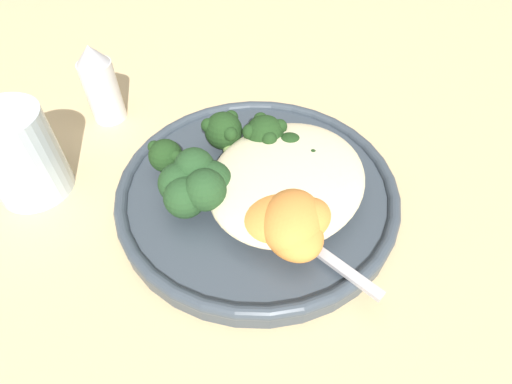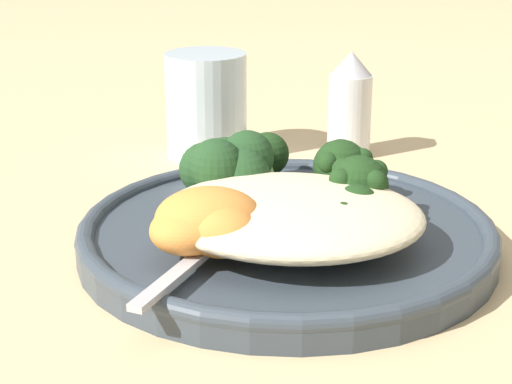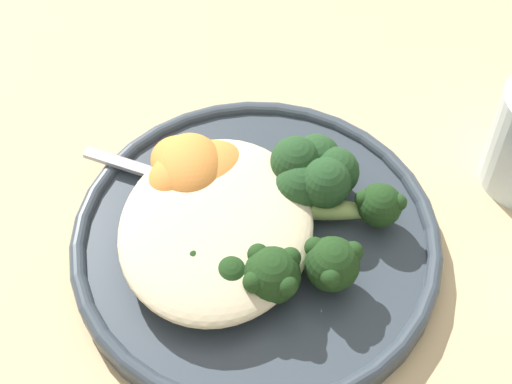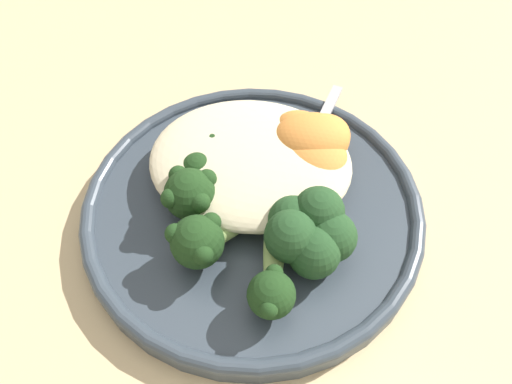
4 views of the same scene
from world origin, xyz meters
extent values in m
plane|color=#D6B784|center=(0.00, 0.00, 0.00)|extent=(4.00, 4.00, 0.00)
cylinder|color=#38424C|center=(0.00, 0.00, 0.01)|extent=(0.27, 0.27, 0.02)
torus|color=#38424C|center=(0.00, 0.00, 0.02)|extent=(0.27, 0.27, 0.01)
ellipsoid|color=beige|center=(-0.01, 0.03, 0.04)|extent=(0.16, 0.14, 0.03)
ellipsoid|color=#9EBC66|center=(0.00, 0.02, 0.03)|extent=(0.08, 0.05, 0.01)
sphere|color=#1E3D19|center=(-0.04, 0.04, 0.04)|extent=(0.03, 0.03, 0.03)
sphere|color=#1E3D19|center=(-0.03, 0.05, 0.04)|extent=(0.01, 0.01, 0.01)
sphere|color=#1E3D19|center=(-0.05, 0.04, 0.04)|extent=(0.01, 0.01, 0.01)
sphere|color=#1E3D19|center=(-0.03, 0.03, 0.04)|extent=(0.01, 0.01, 0.01)
ellipsoid|color=#9EBC66|center=(-0.01, 0.01, 0.03)|extent=(0.07, 0.02, 0.01)
sphere|color=#1E3D19|center=(-0.04, 0.01, 0.04)|extent=(0.03, 0.03, 0.03)
sphere|color=#1E3D19|center=(-0.04, 0.02, 0.04)|extent=(0.01, 0.01, 0.01)
sphere|color=#1E3D19|center=(-0.04, 0.00, 0.04)|extent=(0.01, 0.01, 0.01)
ellipsoid|color=#9EBC66|center=(-0.01, 0.00, 0.03)|extent=(0.07, 0.04, 0.01)
sphere|color=#1E3D19|center=(-0.04, -0.02, 0.04)|extent=(0.04, 0.04, 0.04)
sphere|color=#1E3D19|center=(-0.03, -0.01, 0.05)|extent=(0.01, 0.01, 0.01)
sphere|color=#1E3D19|center=(-0.05, -0.01, 0.05)|extent=(0.01, 0.01, 0.01)
sphere|color=#1E3D19|center=(-0.05, -0.03, 0.05)|extent=(0.01, 0.01, 0.01)
sphere|color=#1E3D19|center=(-0.03, -0.03, 0.05)|extent=(0.01, 0.01, 0.01)
ellipsoid|color=#9EBC66|center=(0.00, -0.02, 0.03)|extent=(0.07, 0.08, 0.02)
sphere|color=#1E3D19|center=(-0.03, -0.06, 0.04)|extent=(0.04, 0.04, 0.04)
sphere|color=#1E3D19|center=(-0.02, -0.04, 0.05)|extent=(0.01, 0.01, 0.01)
sphere|color=#1E3D19|center=(-0.04, -0.06, 0.05)|extent=(0.01, 0.01, 0.01)
sphere|color=#1E3D19|center=(-0.02, -0.07, 0.05)|extent=(0.01, 0.01, 0.01)
ellipsoid|color=#9EBC66|center=(0.02, -0.03, 0.03)|extent=(0.02, 0.10, 0.02)
sphere|color=#1E3D19|center=(0.03, -0.09, 0.04)|extent=(0.03, 0.03, 0.03)
sphere|color=#1E3D19|center=(0.03, -0.07, 0.04)|extent=(0.01, 0.01, 0.01)
sphere|color=#1E3D19|center=(0.03, -0.10, 0.04)|extent=(0.01, 0.01, 0.01)
ellipsoid|color=orange|center=(0.04, 0.05, 0.04)|extent=(0.07, 0.06, 0.04)
ellipsoid|color=orange|center=(0.03, 0.06, 0.04)|extent=(0.06, 0.05, 0.03)
ellipsoid|color=orange|center=(0.04, 0.04, 0.04)|extent=(0.09, 0.09, 0.03)
ellipsoid|color=orange|center=(0.04, 0.06, 0.04)|extent=(0.07, 0.08, 0.03)
sphere|color=#234723|center=(0.06, -0.04, 0.04)|extent=(0.04, 0.04, 0.04)
sphere|color=#234723|center=(0.05, -0.02, 0.05)|extent=(0.04, 0.04, 0.04)
sphere|color=#234723|center=(0.03, -0.03, 0.04)|extent=(0.04, 0.04, 0.04)
sphere|color=#234723|center=(0.03, -0.05, 0.05)|extent=(0.04, 0.04, 0.04)
sphere|color=#234723|center=(0.05, -0.05, 0.04)|extent=(0.04, 0.04, 0.04)
cube|color=#B7B7BC|center=(0.05, 0.10, 0.02)|extent=(0.03, 0.08, 0.00)
ellipsoid|color=#B7B7BC|center=(0.04, 0.05, 0.03)|extent=(0.03, 0.04, 0.01)
camera|label=1|loc=(0.22, 0.13, 0.30)|focal=28.00mm
camera|label=2|loc=(-0.07, 0.50, 0.22)|focal=60.00mm
camera|label=3|loc=(-0.34, -0.05, 0.53)|focal=60.00mm
camera|label=4|loc=(0.04, -0.23, 0.33)|focal=35.00mm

